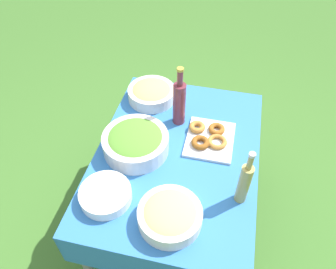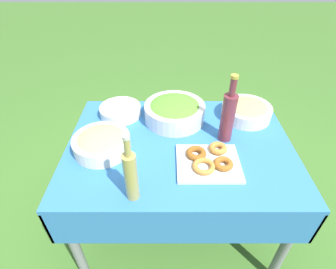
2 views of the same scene
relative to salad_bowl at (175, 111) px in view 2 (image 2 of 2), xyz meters
The scene contains 9 objects.
ground_plane 0.81m from the salad_bowl, 83.86° to the right, with size 14.00×14.00×0.00m, color #3D6B28.
picnic_table 0.28m from the salad_bowl, 83.86° to the right, with size 1.21×0.88×0.71m.
salad_bowl is the anchor object (origin of this frame).
pasta_bowl 0.47m from the salad_bowl, 144.21° to the right, with size 0.29×0.29×0.10m.
donut_platter 0.41m from the salad_bowl, 66.86° to the right, with size 0.31×0.28×0.05m.
plate_stack 0.34m from the salad_bowl, behind, with size 0.25×0.25×0.06m.
olive_oil_bottle 0.61m from the salad_bowl, 108.11° to the right, with size 0.06×0.06×0.34m.
wine_bottle 0.34m from the salad_bowl, 33.70° to the right, with size 0.07×0.07×0.38m.
bread_bowl 0.44m from the salad_bowl, ahead, with size 0.30×0.30×0.10m.
Camera 2 is at (-0.06, -1.08, 1.63)m, focal length 28.00 mm.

